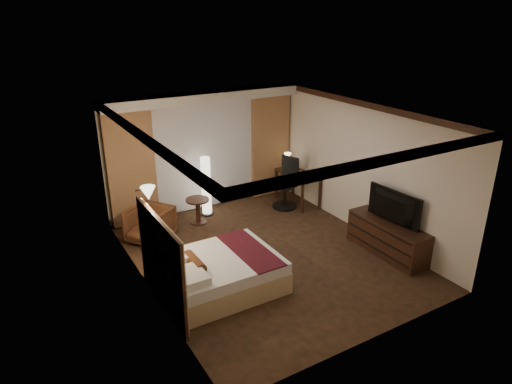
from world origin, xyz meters
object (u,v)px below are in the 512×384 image
bed (220,273)px  armchair (150,223)px  desk (297,188)px  television (390,206)px  dresser (387,238)px  side_table (198,211)px  floor_lamp (206,186)px  office_chair (285,183)px

bed → armchair: size_ratio=2.41×
desk → television: (0.02, -2.85, 0.60)m
armchair → desk: armchair is taller
dresser → television: bearing=180.0°
bed → dresser: size_ratio=1.14×
armchair → side_table: armchair is taller
bed → dresser: 3.29m
desk → dresser: (0.05, -2.85, -0.05)m
desk → dresser: 2.85m
television → armchair: bearing=49.0°
dresser → television: television is taller
armchair → bed: bearing=-22.9°
floor_lamp → dresser: size_ratio=0.82×
office_chair → television: (0.42, -2.80, 0.38)m
floor_lamp → office_chair: bearing=-17.9°
side_table → floor_lamp: size_ratio=0.41×
floor_lamp → desk: 2.21m
office_chair → dresser: office_chair is taller
floor_lamp → office_chair: 1.82m
side_table → office_chair: 2.12m
desk → office_chair: 0.46m
bed → floor_lamp: (1.06, 2.80, 0.40)m
armchair → television: size_ratio=0.68×
office_chair → dresser: (0.45, -2.80, -0.27)m
bed → office_chair: office_chair is taller
side_table → office_chair: size_ratio=0.47×
office_chair → television: size_ratio=1.03×
side_table → desk: bearing=-4.6°
armchair → dresser: bearing=18.8°
side_table → dresser: (2.53, -3.05, 0.05)m
side_table → office_chair: bearing=-6.8°
floor_lamp → dresser: bearing=-57.0°
armchair → side_table: 1.20m
dresser → desk: bearing=91.0°
dresser → television: 0.66m
side_table → armchair: bearing=-165.6°
television → side_table: bearing=35.3°
bed → desk: size_ratio=1.60×
bed → office_chair: (2.79, 2.25, 0.32)m
floor_lamp → bed: bearing=-110.8°
dresser → bed: bearing=170.3°
bed → side_table: 2.59m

